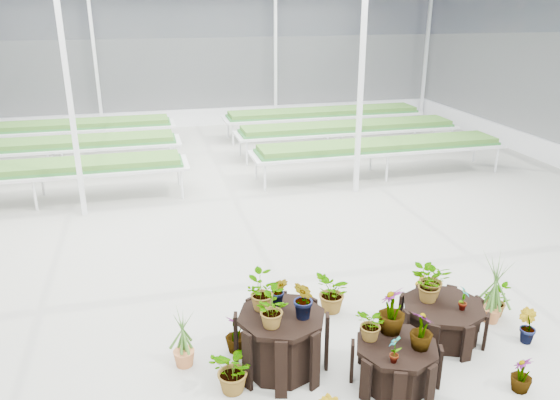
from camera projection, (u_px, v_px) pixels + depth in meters
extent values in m
plane|color=gray|center=(270.00, 290.00, 8.38)|extent=(24.00, 24.00, 0.00)
cylinder|color=black|center=(281.00, 341.00, 6.50)|extent=(1.32, 1.32, 0.74)
cylinder|color=black|center=(395.00, 364.00, 6.27)|extent=(1.27, 1.27, 0.52)
cylinder|color=black|center=(442.00, 321.00, 7.14)|extent=(1.16, 1.16, 0.49)
imported|color=#3B6525|center=(260.00, 292.00, 6.42)|extent=(0.54, 0.55, 0.46)
imported|color=#3B6525|center=(304.00, 300.00, 6.20)|extent=(0.26, 0.31, 0.51)
imported|color=#3B6525|center=(279.00, 291.00, 6.52)|extent=(0.26, 0.24, 0.38)
imported|color=#3B6525|center=(270.00, 309.00, 6.08)|extent=(0.44, 0.47, 0.44)
imported|color=#3B6525|center=(372.00, 324.00, 6.21)|extent=(0.41, 0.44, 0.40)
imported|color=#3B6525|center=(422.00, 330.00, 6.05)|extent=(0.35, 0.35, 0.46)
imported|color=#3B6525|center=(392.00, 310.00, 6.33)|extent=(0.46, 0.46, 0.58)
imported|color=#3B6525|center=(395.00, 349.00, 5.84)|extent=(0.20, 0.20, 0.33)
imported|color=#3B6525|center=(428.00, 285.00, 7.06)|extent=(0.54, 0.51, 0.48)
imported|color=#3B6525|center=(464.00, 298.00, 6.87)|extent=(0.19, 0.21, 0.34)
imported|color=#3B6525|center=(433.00, 279.00, 7.17)|extent=(0.59, 0.56, 0.51)
imported|color=#3B6525|center=(235.00, 370.00, 6.12)|extent=(0.69, 0.69, 0.58)
imported|color=#3B6525|center=(236.00, 334.00, 6.86)|extent=(0.38, 0.38, 0.50)
imported|color=#3B6525|center=(522.00, 374.00, 6.16)|extent=(0.34, 0.34, 0.44)
imported|color=#3B6525|center=(527.00, 326.00, 7.06)|extent=(0.23, 0.28, 0.46)
imported|color=#3B6525|center=(495.00, 300.00, 7.66)|extent=(0.51, 0.53, 0.46)
imported|color=#3B6525|center=(416.00, 293.00, 7.78)|extent=(0.38, 0.37, 0.54)
imported|color=#3B6525|center=(333.00, 293.00, 7.70)|extent=(0.59, 0.65, 0.61)
imported|color=#3B6525|center=(265.00, 314.00, 7.24)|extent=(0.39, 0.39, 0.56)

